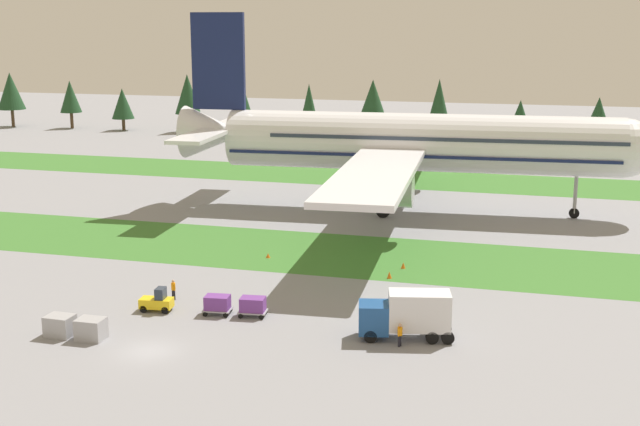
{
  "coord_description": "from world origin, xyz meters",
  "views": [
    {
      "loc": [
        26.49,
        -50.61,
        22.68
      ],
      "look_at": [
        4.59,
        29.21,
        4.0
      ],
      "focal_mm": 47.0,
      "sensor_mm": 36.0,
      "label": 1
    }
  ],
  "objects_px": {
    "cargo_dolly_lead": "(217,303)",
    "airliner": "(410,142)",
    "uld_container_0": "(91,329)",
    "ground_crew_loader": "(173,289)",
    "catering_truck": "(407,313)",
    "taxiway_marker_1": "(403,265)",
    "taxiway_marker_2": "(389,275)",
    "taxiway_marker_0": "(268,255)",
    "baggage_tug": "(157,301)",
    "cargo_dolly_second": "(253,305)",
    "ground_crew_marshaller": "(400,334)",
    "uld_container_1": "(60,326)"
  },
  "relations": [
    {
      "from": "uld_container_0",
      "to": "taxiway_marker_0",
      "type": "xyz_separation_m",
      "value": [
        5.44,
        24.41,
        -0.56
      ]
    },
    {
      "from": "cargo_dolly_second",
      "to": "ground_crew_loader",
      "type": "xyz_separation_m",
      "value": [
        -7.86,
        2.12,
        0.03
      ]
    },
    {
      "from": "cargo_dolly_lead",
      "to": "uld_container_0",
      "type": "distance_m",
      "value": 10.23
    },
    {
      "from": "uld_container_0",
      "to": "taxiway_marker_1",
      "type": "xyz_separation_m",
      "value": [
        19.06,
        24.28,
        -0.5
      ]
    },
    {
      "from": "airliner",
      "to": "taxiway_marker_0",
      "type": "bearing_deg",
      "value": -25.53
    },
    {
      "from": "airliner",
      "to": "taxiway_marker_0",
      "type": "distance_m",
      "value": 28.1
    },
    {
      "from": "baggage_tug",
      "to": "ground_crew_loader",
      "type": "distance_m",
      "value": 3.01
    },
    {
      "from": "cargo_dolly_lead",
      "to": "cargo_dolly_second",
      "type": "xyz_separation_m",
      "value": [
        2.88,
        0.33,
        0.0
      ]
    },
    {
      "from": "baggage_tug",
      "to": "taxiway_marker_0",
      "type": "bearing_deg",
      "value": -17.83
    },
    {
      "from": "baggage_tug",
      "to": "cargo_dolly_lead",
      "type": "height_order",
      "value": "baggage_tug"
    },
    {
      "from": "cargo_dolly_second",
      "to": "catering_truck",
      "type": "relative_size",
      "value": 0.32
    },
    {
      "from": "taxiway_marker_0",
      "to": "taxiway_marker_1",
      "type": "height_order",
      "value": "taxiway_marker_1"
    },
    {
      "from": "cargo_dolly_lead",
      "to": "ground_crew_loader",
      "type": "distance_m",
      "value": 5.54
    },
    {
      "from": "taxiway_marker_0",
      "to": "taxiway_marker_1",
      "type": "relative_size",
      "value": 0.79
    },
    {
      "from": "catering_truck",
      "to": "ground_crew_marshaller",
      "type": "relative_size",
      "value": 4.19
    },
    {
      "from": "uld_container_0",
      "to": "taxiway_marker_1",
      "type": "height_order",
      "value": "uld_container_0"
    },
    {
      "from": "taxiway_marker_2",
      "to": "taxiway_marker_0",
      "type": "bearing_deg",
      "value": 164.31
    },
    {
      "from": "airliner",
      "to": "taxiway_marker_1",
      "type": "bearing_deg",
      "value": 4.59
    },
    {
      "from": "taxiway_marker_0",
      "to": "uld_container_0",
      "type": "bearing_deg",
      "value": -102.57
    },
    {
      "from": "cargo_dolly_lead",
      "to": "cargo_dolly_second",
      "type": "distance_m",
      "value": 2.9
    },
    {
      "from": "ground_crew_loader",
      "to": "uld_container_1",
      "type": "bearing_deg",
      "value": 99.31
    },
    {
      "from": "cargo_dolly_lead",
      "to": "taxiway_marker_1",
      "type": "bearing_deg",
      "value": -42.37
    },
    {
      "from": "uld_container_0",
      "to": "taxiway_marker_2",
      "type": "height_order",
      "value": "uld_container_0"
    },
    {
      "from": "airliner",
      "to": "uld_container_1",
      "type": "xyz_separation_m",
      "value": [
        -17.93,
        -49.3,
        -7.88
      ]
    },
    {
      "from": "uld_container_0",
      "to": "taxiway_marker_2",
      "type": "relative_size",
      "value": 3.11
    },
    {
      "from": "baggage_tug",
      "to": "taxiway_marker_2",
      "type": "bearing_deg",
      "value": -56.46
    },
    {
      "from": "taxiway_marker_0",
      "to": "taxiway_marker_2",
      "type": "bearing_deg",
      "value": -15.69
    },
    {
      "from": "ground_crew_marshaller",
      "to": "uld_container_0",
      "type": "height_order",
      "value": "ground_crew_marshaller"
    },
    {
      "from": "taxiway_marker_2",
      "to": "ground_crew_loader",
      "type": "bearing_deg",
      "value": -146.73
    },
    {
      "from": "baggage_tug",
      "to": "catering_truck",
      "type": "xyz_separation_m",
      "value": [
        20.47,
        -0.69,
        1.14
      ]
    },
    {
      "from": "taxiway_marker_0",
      "to": "airliner",
      "type": "bearing_deg",
      "value": 68.33
    },
    {
      "from": "cargo_dolly_lead",
      "to": "airliner",
      "type": "bearing_deg",
      "value": -17.83
    },
    {
      "from": "taxiway_marker_2",
      "to": "uld_container_0",
      "type": "bearing_deg",
      "value": -131.52
    },
    {
      "from": "airliner",
      "to": "cargo_dolly_lead",
      "type": "height_order",
      "value": "airliner"
    },
    {
      "from": "baggage_tug",
      "to": "taxiway_marker_0",
      "type": "xyz_separation_m",
      "value": [
        3.51,
        17.43,
        -0.58
      ]
    },
    {
      "from": "cargo_dolly_second",
      "to": "ground_crew_marshaller",
      "type": "height_order",
      "value": "ground_crew_marshaller"
    },
    {
      "from": "taxiway_marker_1",
      "to": "uld_container_1",
      "type": "bearing_deg",
      "value": -131.74
    },
    {
      "from": "baggage_tug",
      "to": "uld_container_0",
      "type": "xyz_separation_m",
      "value": [
        -1.93,
        -6.97,
        -0.02
      ]
    },
    {
      "from": "cargo_dolly_second",
      "to": "uld_container_0",
      "type": "bearing_deg",
      "value": 122.28
    },
    {
      "from": "catering_truck",
      "to": "taxiway_marker_2",
      "type": "xyz_separation_m",
      "value": [
        -4.01,
        14.48,
        -1.63
      ]
    },
    {
      "from": "baggage_tug",
      "to": "catering_truck",
      "type": "relative_size",
      "value": 0.37
    },
    {
      "from": "airliner",
      "to": "ground_crew_marshaller",
      "type": "height_order",
      "value": "airliner"
    },
    {
      "from": "cargo_dolly_second",
      "to": "uld_container_0",
      "type": "height_order",
      "value": "uld_container_0"
    },
    {
      "from": "ground_crew_loader",
      "to": "taxiway_marker_0",
      "type": "distance_m",
      "value": 14.86
    },
    {
      "from": "uld_container_0",
      "to": "cargo_dolly_lead",
      "type": "bearing_deg",
      "value": 47.42
    },
    {
      "from": "catering_truck",
      "to": "taxiway_marker_1",
      "type": "relative_size",
      "value": 12.51
    },
    {
      "from": "baggage_tug",
      "to": "taxiway_marker_1",
      "type": "relative_size",
      "value": 4.68
    },
    {
      "from": "cargo_dolly_second",
      "to": "uld_container_1",
      "type": "xyz_separation_m",
      "value": [
        -12.39,
        -7.84,
        -0.13
      ]
    },
    {
      "from": "cargo_dolly_lead",
      "to": "uld_container_0",
      "type": "bearing_deg",
      "value": 130.98
    },
    {
      "from": "taxiway_marker_1",
      "to": "baggage_tug",
      "type": "bearing_deg",
      "value": -134.7
    }
  ]
}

